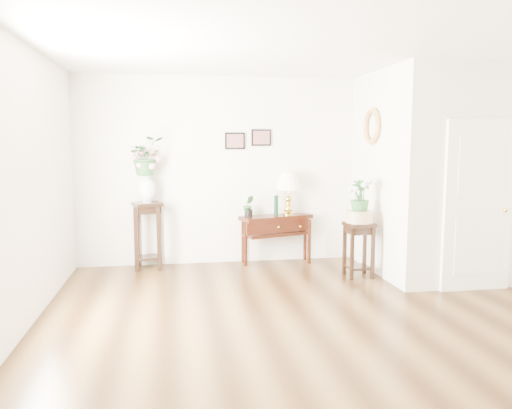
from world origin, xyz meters
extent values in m
cube|color=brown|center=(0.00, 0.00, 0.00)|extent=(6.00, 5.50, 0.02)
cube|color=white|center=(0.00, 0.00, 2.80)|extent=(6.00, 5.50, 0.02)
cube|color=white|center=(0.00, 2.75, 1.40)|extent=(6.00, 0.02, 2.80)
cube|color=white|center=(-3.00, 0.00, 1.40)|extent=(0.02, 5.50, 2.80)
cube|color=white|center=(2.10, 1.77, 1.40)|extent=(1.80, 1.95, 2.80)
cube|color=white|center=(2.10, 0.78, 1.05)|extent=(0.90, 0.05, 2.10)
cube|color=black|center=(-0.65, 2.73, 1.85)|extent=(0.30, 0.02, 0.25)
cube|color=black|center=(-0.25, 2.73, 1.90)|extent=(0.30, 0.02, 0.25)
torus|color=tan|center=(1.16, 1.90, 2.05)|extent=(0.07, 0.51, 0.51)
cube|color=black|center=(-0.05, 2.57, 0.37)|extent=(1.16, 0.69, 0.73)
cube|color=gold|center=(0.14, 2.57, 1.08)|extent=(0.45, 0.45, 0.66)
cylinder|color=black|center=(-0.05, 2.57, 0.90)|extent=(0.07, 0.07, 0.30)
imported|color=#285B29|center=(-0.47, 2.57, 0.88)|extent=(0.17, 0.14, 0.29)
cube|color=black|center=(-1.95, 2.54, 0.48)|extent=(0.48, 0.48, 0.97)
imported|color=#285B29|center=(-1.95, 2.54, 1.64)|extent=(0.62, 0.58, 0.55)
cube|color=black|center=(0.90, 1.60, 0.37)|extent=(0.39, 0.39, 0.75)
cylinder|color=#CAB58B|center=(0.90, 1.60, 0.83)|extent=(0.38, 0.38, 0.16)
imported|color=#285B29|center=(0.90, 1.60, 1.10)|extent=(0.28, 0.28, 0.45)
camera|label=1|loc=(-1.57, -4.74, 1.81)|focal=35.00mm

